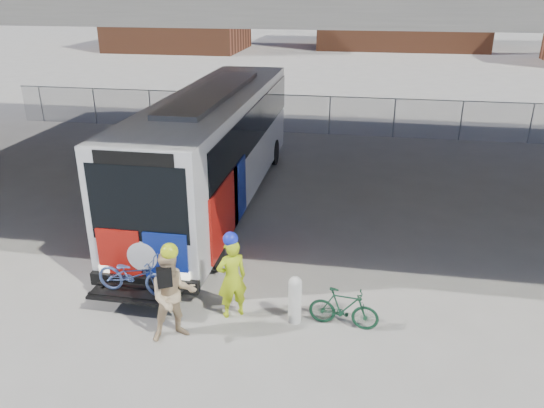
% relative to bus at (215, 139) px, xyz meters
% --- Properties ---
extents(ground, '(160.00, 160.00, 0.00)m').
position_rel_bus_xyz_m(ground, '(2.00, -2.86, -2.11)').
color(ground, '#9E9991').
rests_on(ground, ground).
extents(bus, '(2.67, 12.92, 3.69)m').
position_rel_bus_xyz_m(bus, '(0.00, 0.00, 0.00)').
color(bus, silver).
rests_on(bus, ground).
extents(chainlink_fence, '(30.00, 0.06, 30.00)m').
position_rel_bus_xyz_m(chainlink_fence, '(2.00, 9.14, -0.68)').
color(chainlink_fence, gray).
rests_on(chainlink_fence, ground).
extents(bollard, '(0.28, 0.28, 1.09)m').
position_rel_bus_xyz_m(bollard, '(3.46, -6.33, -1.53)').
color(bollard, silver).
rests_on(bollard, ground).
extents(cyclist_hivis, '(0.79, 0.73, 2.00)m').
position_rel_bus_xyz_m(cyclist_hivis, '(2.10, -6.33, -1.15)').
color(cyclist_hivis, '#C2E017').
rests_on(cyclist_hivis, ground).
extents(cyclist_tan, '(1.19, 1.11, 2.13)m').
position_rel_bus_xyz_m(cyclist_tan, '(1.15, -7.29, -1.10)').
color(cyclist_tan, '#D1B286').
rests_on(cyclist_tan, ground).
extents(bike_parked, '(1.51, 0.58, 0.89)m').
position_rel_bus_xyz_m(bike_parked, '(4.49, -6.33, -1.67)').
color(bike_parked, '#133C26').
rests_on(bike_parked, ground).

